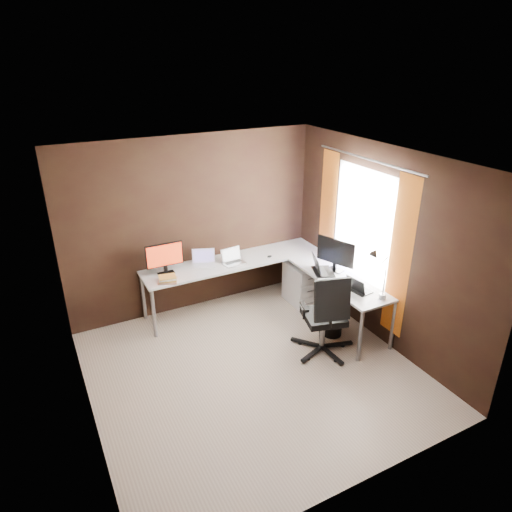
{
  "coord_description": "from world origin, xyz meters",
  "views": [
    {
      "loc": [
        -1.99,
        -3.89,
        3.47
      ],
      "look_at": [
        0.54,
        0.95,
        1.01
      ],
      "focal_mm": 32.0,
      "sensor_mm": 36.0,
      "label": 1
    }
  ],
  "objects_px": {
    "book_stack": "(168,279)",
    "monitor_right": "(336,253)",
    "laptop_white": "(204,262)",
    "laptop_silver": "(233,260)",
    "office_chair": "(324,329)",
    "desk_lamp": "(378,269)",
    "monitor_left": "(165,257)",
    "laptop_black_big": "(321,269)",
    "laptop_black_small": "(358,288)",
    "wastebasket": "(332,324)",
    "drawer_pedestal": "(302,283)"
  },
  "relations": [
    {
      "from": "laptop_white",
      "to": "monitor_left",
      "type": "bearing_deg",
      "value": -155.92
    },
    {
      "from": "laptop_silver",
      "to": "wastebasket",
      "type": "height_order",
      "value": "laptop_silver"
    },
    {
      "from": "laptop_black_small",
      "to": "wastebasket",
      "type": "bearing_deg",
      "value": 25.41
    },
    {
      "from": "laptop_silver",
      "to": "wastebasket",
      "type": "distance_m",
      "value": 1.64
    },
    {
      "from": "monitor_right",
      "to": "desk_lamp",
      "type": "distance_m",
      "value": 0.83
    },
    {
      "from": "drawer_pedestal",
      "to": "monitor_left",
      "type": "xyz_separation_m",
      "value": [
        -1.95,
        0.39,
        0.68
      ]
    },
    {
      "from": "monitor_left",
      "to": "book_stack",
      "type": "distance_m",
      "value": 0.32
    },
    {
      "from": "wastebasket",
      "to": "laptop_silver",
      "type": "bearing_deg",
      "value": 125.01
    },
    {
      "from": "monitor_left",
      "to": "laptop_black_small",
      "type": "distance_m",
      "value": 2.54
    },
    {
      "from": "laptop_white",
      "to": "laptop_silver",
      "type": "height_order",
      "value": "laptop_white"
    },
    {
      "from": "drawer_pedestal",
      "to": "office_chair",
      "type": "bearing_deg",
      "value": -111.02
    },
    {
      "from": "laptop_white",
      "to": "book_stack",
      "type": "xyz_separation_m",
      "value": [
        -0.61,
        -0.27,
        -0.01
      ]
    },
    {
      "from": "desk_lamp",
      "to": "monitor_left",
      "type": "bearing_deg",
      "value": 158.9
    },
    {
      "from": "laptop_white",
      "to": "laptop_silver",
      "type": "relative_size",
      "value": 1.16
    },
    {
      "from": "laptop_black_small",
      "to": "wastebasket",
      "type": "xyz_separation_m",
      "value": [
        -0.16,
        0.24,
        -0.63
      ]
    },
    {
      "from": "monitor_left",
      "to": "laptop_silver",
      "type": "height_order",
      "value": "monitor_left"
    },
    {
      "from": "monitor_right",
      "to": "laptop_silver",
      "type": "bearing_deg",
      "value": 30.14
    },
    {
      "from": "drawer_pedestal",
      "to": "book_stack",
      "type": "bearing_deg",
      "value": 175.41
    },
    {
      "from": "laptop_white",
      "to": "laptop_black_small",
      "type": "height_order",
      "value": "laptop_white"
    },
    {
      "from": "laptop_black_small",
      "to": "wastebasket",
      "type": "relative_size",
      "value": 1.06
    },
    {
      "from": "monitor_left",
      "to": "desk_lamp",
      "type": "distance_m",
      "value": 2.74
    },
    {
      "from": "laptop_white",
      "to": "laptop_black_big",
      "type": "bearing_deg",
      "value": -15.56
    },
    {
      "from": "office_chair",
      "to": "wastebasket",
      "type": "height_order",
      "value": "office_chair"
    },
    {
      "from": "monitor_right",
      "to": "wastebasket",
      "type": "height_order",
      "value": "monitor_right"
    },
    {
      "from": "laptop_black_big",
      "to": "book_stack",
      "type": "xyz_separation_m",
      "value": [
        -1.92,
        0.7,
        -0.02
      ]
    },
    {
      "from": "laptop_black_big",
      "to": "book_stack",
      "type": "height_order",
      "value": "laptop_black_big"
    },
    {
      "from": "monitor_left",
      "to": "desk_lamp",
      "type": "xyz_separation_m",
      "value": [
        2.05,
        -1.8,
        0.14
      ]
    },
    {
      "from": "laptop_silver",
      "to": "office_chair",
      "type": "distance_m",
      "value": 1.66
    },
    {
      "from": "monitor_right",
      "to": "office_chair",
      "type": "relative_size",
      "value": 0.49
    },
    {
      "from": "book_stack",
      "to": "desk_lamp",
      "type": "bearing_deg",
      "value": -36.74
    },
    {
      "from": "laptop_black_big",
      "to": "office_chair",
      "type": "xyz_separation_m",
      "value": [
        -0.39,
        -0.67,
        -0.46
      ]
    },
    {
      "from": "monitor_right",
      "to": "laptop_white",
      "type": "height_order",
      "value": "monitor_right"
    },
    {
      "from": "book_stack",
      "to": "office_chair",
      "type": "bearing_deg",
      "value": -41.66
    },
    {
      "from": "laptop_black_big",
      "to": "desk_lamp",
      "type": "relative_size",
      "value": 0.69
    },
    {
      "from": "monitor_right",
      "to": "laptop_black_small",
      "type": "relative_size",
      "value": 1.71
    },
    {
      "from": "laptop_black_small",
      "to": "wastebasket",
      "type": "height_order",
      "value": "laptop_black_small"
    },
    {
      "from": "book_stack",
      "to": "laptop_silver",
      "type": "bearing_deg",
      "value": 7.74
    },
    {
      "from": "laptop_black_small",
      "to": "book_stack",
      "type": "xyz_separation_m",
      "value": [
        -2.03,
        1.35,
        -0.01
      ]
    },
    {
      "from": "desk_lamp",
      "to": "office_chair",
      "type": "distance_m",
      "value": 1.0
    },
    {
      "from": "book_stack",
      "to": "office_chair",
      "type": "distance_m",
      "value": 2.1
    },
    {
      "from": "laptop_black_small",
      "to": "office_chair",
      "type": "height_order",
      "value": "office_chair"
    },
    {
      "from": "laptop_black_small",
      "to": "book_stack",
      "type": "height_order",
      "value": "laptop_black_small"
    },
    {
      "from": "desk_lamp",
      "to": "wastebasket",
      "type": "bearing_deg",
      "value": 137.34
    },
    {
      "from": "book_stack",
      "to": "desk_lamp",
      "type": "xyz_separation_m",
      "value": [
        2.1,
        -1.57,
        0.35
      ]
    },
    {
      "from": "monitor_left",
      "to": "desk_lamp",
      "type": "bearing_deg",
      "value": -41.02
    },
    {
      "from": "book_stack",
      "to": "monitor_right",
      "type": "bearing_deg",
      "value": -19.44
    },
    {
      "from": "laptop_white",
      "to": "laptop_black_small",
      "type": "bearing_deg",
      "value": -28.11
    },
    {
      "from": "drawer_pedestal",
      "to": "laptop_black_big",
      "type": "height_order",
      "value": "laptop_black_big"
    },
    {
      "from": "desk_lamp",
      "to": "wastebasket",
      "type": "xyz_separation_m",
      "value": [
        -0.24,
        0.46,
        -0.97
      ]
    },
    {
      "from": "laptop_silver",
      "to": "desk_lamp",
      "type": "distance_m",
      "value": 2.06
    }
  ]
}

